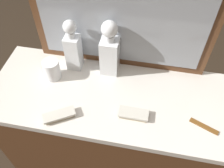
{
  "coord_description": "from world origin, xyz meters",
  "views": [
    {
      "loc": [
        0.13,
        -0.69,
        1.8
      ],
      "look_at": [
        0.0,
        0.0,
        0.96
      ],
      "focal_mm": 39.03,
      "sensor_mm": 36.0,
      "label": 1
    }
  ],
  "objects": [
    {
      "name": "crystal_decanter_far_left",
      "position": [
        -0.22,
        0.15,
        0.99
      ],
      "size": [
        0.07,
        0.07,
        0.28
      ],
      "color": "white",
      "rests_on": "dresser"
    },
    {
      "name": "silver_brush_left",
      "position": [
        0.11,
        -0.1,
        0.89
      ],
      "size": [
        0.13,
        0.06,
        0.02
      ],
      "color": "#B7A88C",
      "rests_on": "dresser"
    },
    {
      "name": "crystal_decanter_left",
      "position": [
        -0.04,
        0.16,
        1.0
      ],
      "size": [
        0.09,
        0.09,
        0.3
      ],
      "color": "white",
      "rests_on": "dresser"
    },
    {
      "name": "silver_brush_front",
      "position": [
        -0.2,
        -0.17,
        0.89
      ],
      "size": [
        0.15,
        0.12,
        0.02
      ],
      "color": "#B7A88C",
      "rests_on": "dresser"
    },
    {
      "name": "dresser",
      "position": [
        0.0,
        0.0,
        0.44
      ],
      "size": [
        1.19,
        0.48,
        0.88
      ],
      "color": "brown",
      "rests_on": "ground_plane"
    },
    {
      "name": "tortoiseshell_comb",
      "position": [
        0.42,
        -0.09,
        0.88
      ],
      "size": [
        0.12,
        0.07,
        0.01
      ],
      "color": "brown",
      "rests_on": "dresser"
    },
    {
      "name": "ground_plane",
      "position": [
        0.0,
        0.0,
        0.0
      ],
      "size": [
        6.0,
        6.0,
        0.0
      ],
      "primitive_type": "plane",
      "color": "#2D2319"
    },
    {
      "name": "dresser_mirror",
      "position": [
        0.0,
        0.22,
        1.24
      ],
      "size": [
        0.85,
        0.03,
        0.73
      ],
      "color": "brown",
      "rests_on": "dresser"
    },
    {
      "name": "crystal_tumbler_front",
      "position": [
        -0.31,
        0.06,
        0.93
      ],
      "size": [
        0.08,
        0.08,
        0.1
      ],
      "color": "white",
      "rests_on": "dresser"
    }
  ]
}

